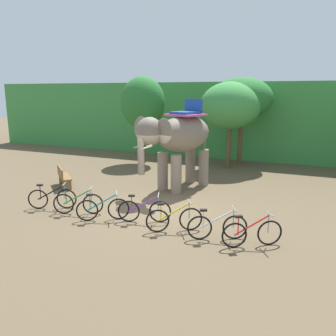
{
  "coord_description": "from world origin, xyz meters",
  "views": [
    {
      "loc": [
        5.16,
        -10.73,
        4.11
      ],
      "look_at": [
        0.05,
        1.0,
        1.3
      ],
      "focal_mm": 37.62,
      "sensor_mm": 36.0,
      "label": 1
    }
  ],
  "objects_px": {
    "bike_purple": "(144,211)",
    "bike_white": "(217,226)",
    "bike_black": "(52,198)",
    "bike_teal": "(103,209)",
    "bike_yellow": "(174,219)",
    "bike_green": "(78,203)",
    "tree_far_right": "(242,98)",
    "tree_center": "(230,106)",
    "wooden_bench": "(63,176)",
    "bike_red": "(252,233)",
    "tree_center_left": "(143,103)",
    "elephant": "(179,138)"
  },
  "relations": [
    {
      "from": "bike_purple",
      "to": "bike_white",
      "type": "relative_size",
      "value": 1.03
    },
    {
      "from": "bike_black",
      "to": "bike_teal",
      "type": "height_order",
      "value": "same"
    },
    {
      "from": "bike_black",
      "to": "bike_yellow",
      "type": "bearing_deg",
      "value": -2.24
    },
    {
      "from": "bike_green",
      "to": "bike_purple",
      "type": "bearing_deg",
      "value": 4.95
    },
    {
      "from": "bike_yellow",
      "to": "bike_green",
      "type": "bearing_deg",
      "value": 178.24
    },
    {
      "from": "tree_far_right",
      "to": "tree_center",
      "type": "bearing_deg",
      "value": -111.6
    },
    {
      "from": "bike_green",
      "to": "tree_center",
      "type": "bearing_deg",
      "value": 72.63
    },
    {
      "from": "bike_yellow",
      "to": "wooden_bench",
      "type": "distance_m",
      "value": 6.92
    },
    {
      "from": "bike_purple",
      "to": "bike_red",
      "type": "bearing_deg",
      "value": -7.45
    },
    {
      "from": "tree_center_left",
      "to": "bike_teal",
      "type": "distance_m",
      "value": 9.91
    },
    {
      "from": "tree_far_right",
      "to": "bike_teal",
      "type": "height_order",
      "value": "tree_far_right"
    },
    {
      "from": "tree_center_left",
      "to": "bike_black",
      "type": "distance_m",
      "value": 9.21
    },
    {
      "from": "tree_center_left",
      "to": "bike_yellow",
      "type": "distance_m",
      "value": 10.89
    },
    {
      "from": "bike_teal",
      "to": "elephant",
      "type": "bearing_deg",
      "value": 79.3
    },
    {
      "from": "tree_center",
      "to": "wooden_bench",
      "type": "relative_size",
      "value": 3.33
    },
    {
      "from": "bike_white",
      "to": "wooden_bench",
      "type": "distance_m",
      "value": 8.18
    },
    {
      "from": "bike_yellow",
      "to": "tree_center_left",
      "type": "bearing_deg",
      "value": 122.33
    },
    {
      "from": "tree_center_left",
      "to": "bike_yellow",
      "type": "bearing_deg",
      "value": -57.67
    },
    {
      "from": "bike_white",
      "to": "bike_purple",
      "type": "bearing_deg",
      "value": 171.33
    },
    {
      "from": "tree_far_right",
      "to": "bike_white",
      "type": "height_order",
      "value": "tree_far_right"
    },
    {
      "from": "elephant",
      "to": "bike_yellow",
      "type": "height_order",
      "value": "elephant"
    },
    {
      "from": "tree_center",
      "to": "bike_purple",
      "type": "height_order",
      "value": "tree_center"
    },
    {
      "from": "tree_far_right",
      "to": "bike_green",
      "type": "xyz_separation_m",
      "value": [
        -3.28,
        -10.21,
        -3.33
      ]
    },
    {
      "from": "tree_center",
      "to": "bike_red",
      "type": "relative_size",
      "value": 3.14
    },
    {
      "from": "bike_purple",
      "to": "bike_white",
      "type": "distance_m",
      "value": 2.53
    },
    {
      "from": "tree_center_left",
      "to": "bike_white",
      "type": "distance_m",
      "value": 11.68
    },
    {
      "from": "bike_yellow",
      "to": "wooden_bench",
      "type": "height_order",
      "value": "bike_yellow"
    },
    {
      "from": "tree_center",
      "to": "bike_yellow",
      "type": "xyz_separation_m",
      "value": [
        0.7,
        -9.34,
        -2.96
      ]
    },
    {
      "from": "bike_teal",
      "to": "tree_center_left",
      "type": "bearing_deg",
      "value": 109.33
    },
    {
      "from": "bike_purple",
      "to": "bike_white",
      "type": "xyz_separation_m",
      "value": [
        2.5,
        -0.38,
        0.0
      ]
    },
    {
      "from": "tree_center",
      "to": "bike_yellow",
      "type": "height_order",
      "value": "tree_center"
    },
    {
      "from": "bike_green",
      "to": "bike_white",
      "type": "height_order",
      "value": "same"
    },
    {
      "from": "elephant",
      "to": "bike_yellow",
      "type": "xyz_separation_m",
      "value": [
        1.63,
        -4.39,
        -1.82
      ]
    },
    {
      "from": "tree_far_right",
      "to": "bike_green",
      "type": "distance_m",
      "value": 11.23
    },
    {
      "from": "bike_black",
      "to": "tree_center",
      "type": "bearing_deg",
      "value": 66.01
    },
    {
      "from": "tree_center",
      "to": "bike_black",
      "type": "bearing_deg",
      "value": -113.99
    },
    {
      "from": "tree_far_right",
      "to": "elephant",
      "type": "xyz_separation_m",
      "value": [
        -1.32,
        -5.93,
        -1.51
      ]
    },
    {
      "from": "bike_yellow",
      "to": "bike_white",
      "type": "height_order",
      "value": "same"
    },
    {
      "from": "tree_far_right",
      "to": "wooden_bench",
      "type": "relative_size",
      "value": 3.52
    },
    {
      "from": "bike_yellow",
      "to": "bike_white",
      "type": "xyz_separation_m",
      "value": [
        1.33,
        -0.06,
        0.0
      ]
    },
    {
      "from": "tree_center_left",
      "to": "wooden_bench",
      "type": "bearing_deg",
      "value": -97.22
    },
    {
      "from": "bike_yellow",
      "to": "tree_far_right",
      "type": "bearing_deg",
      "value": 91.69
    },
    {
      "from": "bike_green",
      "to": "bike_white",
      "type": "xyz_separation_m",
      "value": [
        4.92,
        -0.17,
        0.0
      ]
    },
    {
      "from": "tree_center",
      "to": "bike_green",
      "type": "height_order",
      "value": "tree_center"
    },
    {
      "from": "tree_center",
      "to": "bike_teal",
      "type": "relative_size",
      "value": 3.11
    },
    {
      "from": "tree_far_right",
      "to": "bike_yellow",
      "type": "relative_size",
      "value": 3.3
    },
    {
      "from": "bike_green",
      "to": "tree_center_left",
      "type": "bearing_deg",
      "value": 102.97
    },
    {
      "from": "wooden_bench",
      "to": "tree_center_left",
      "type": "bearing_deg",
      "value": 82.78
    },
    {
      "from": "bike_red",
      "to": "wooden_bench",
      "type": "relative_size",
      "value": 1.06
    },
    {
      "from": "bike_green",
      "to": "bike_purple",
      "type": "relative_size",
      "value": 0.99
    }
  ]
}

